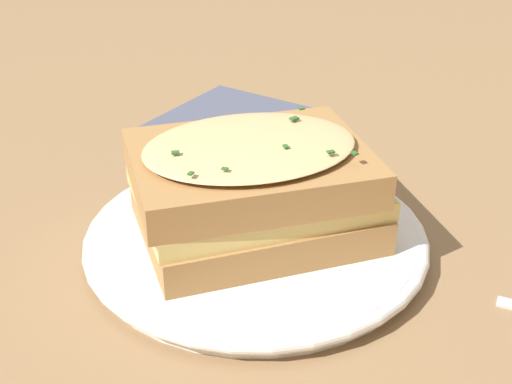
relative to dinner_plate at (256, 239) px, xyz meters
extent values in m
plane|color=olive|center=(-0.01, 0.01, -0.01)|extent=(2.40, 2.40, 0.00)
cylinder|color=white|center=(0.00, 0.00, 0.00)|extent=(0.22, 0.22, 0.02)
torus|color=white|center=(0.00, 0.00, 0.00)|extent=(0.23, 0.23, 0.01)
cube|color=#A37542|center=(0.00, 0.00, 0.02)|extent=(0.18, 0.19, 0.02)
cube|color=#E0C16B|center=(0.00, 0.00, 0.04)|extent=(0.18, 0.19, 0.01)
cube|color=#A37542|center=(0.00, 0.00, 0.06)|extent=(0.18, 0.19, 0.02)
ellipsoid|color=#DBBC7F|center=(0.00, 0.00, 0.07)|extent=(0.16, 0.17, 0.01)
cube|color=#2D6028|center=(-0.05, 0.01, 0.08)|extent=(0.00, 0.00, 0.00)
cube|color=#2D6028|center=(0.04, -0.04, 0.08)|extent=(0.01, 0.01, 0.00)
cube|color=#2D6028|center=(0.01, 0.05, 0.08)|extent=(0.01, 0.01, 0.00)
cube|color=#2D6028|center=(0.01, 0.02, 0.08)|extent=(0.01, 0.00, 0.00)
cube|color=#2D6028|center=(0.06, -0.02, 0.08)|extent=(0.00, 0.00, 0.00)
cube|color=#2D6028|center=(0.05, 0.00, 0.08)|extent=(0.00, 0.00, 0.00)
cube|color=#2D6028|center=(0.00, 0.06, 0.08)|extent=(0.01, 0.01, 0.00)
cube|color=#2D6028|center=(-0.04, 0.02, 0.08)|extent=(0.01, 0.01, 0.00)
cube|color=#4C5166|center=(-0.20, -0.09, -0.01)|extent=(0.17, 0.16, 0.00)
camera|label=1|loc=(0.39, 0.13, 0.26)|focal=50.00mm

